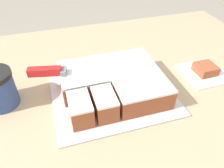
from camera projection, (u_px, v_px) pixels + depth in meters
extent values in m
cube|color=silver|center=(112.00, 93.00, 0.65)|extent=(0.35, 0.30, 0.01)
cube|color=#994C2D|center=(108.00, 76.00, 0.66)|extent=(0.28, 0.14, 0.06)
cube|color=white|center=(107.00, 67.00, 0.64)|extent=(0.28, 0.14, 0.01)
cube|color=#994C2D|center=(143.00, 96.00, 0.59)|extent=(0.15, 0.09, 0.06)
cube|color=white|center=(144.00, 87.00, 0.57)|extent=(0.15, 0.09, 0.01)
cube|color=#994C2D|center=(81.00, 110.00, 0.55)|extent=(0.05, 0.08, 0.06)
cube|color=white|center=(79.00, 101.00, 0.53)|extent=(0.05, 0.08, 0.01)
cube|color=#994C2D|center=(105.00, 105.00, 0.56)|extent=(0.05, 0.08, 0.06)
cube|color=white|center=(104.00, 96.00, 0.54)|extent=(0.05, 0.08, 0.01)
cube|color=silver|center=(103.00, 71.00, 0.62)|extent=(0.23, 0.08, 0.00)
cube|color=slate|center=(64.00, 71.00, 0.61)|extent=(0.02, 0.03, 0.02)
cube|color=red|center=(45.00, 71.00, 0.60)|extent=(0.09, 0.04, 0.02)
cube|color=white|center=(204.00, 73.00, 0.72)|extent=(0.14, 0.14, 0.01)
cube|color=#994C2D|center=(206.00, 69.00, 0.71)|extent=(0.06, 0.06, 0.03)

